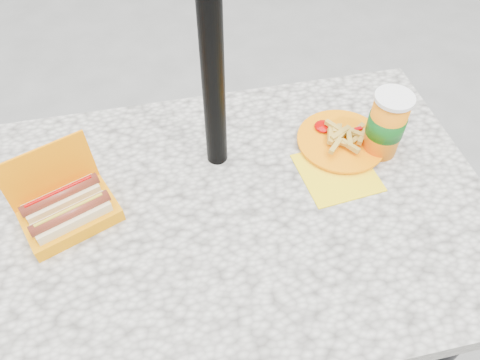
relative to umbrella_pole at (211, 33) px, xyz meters
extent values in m
plane|color=slate|center=(0.00, -0.16, -1.10)|extent=(60.00, 60.00, 0.00)
cube|color=beige|center=(0.00, -0.16, -0.38)|extent=(1.20, 0.80, 0.05)
cylinder|color=black|center=(0.50, -0.46, -0.75)|extent=(0.07, 0.07, 0.70)
cylinder|color=black|center=(-0.50, 0.14, -0.75)|extent=(0.07, 0.07, 0.70)
cylinder|color=black|center=(0.50, 0.14, -0.75)|extent=(0.07, 0.07, 0.70)
cylinder|color=black|center=(0.00, 0.00, 0.00)|extent=(0.05, 0.05, 2.20)
cube|color=#FF8200|center=(-0.35, -0.12, -0.33)|extent=(0.23, 0.19, 0.03)
cube|color=#FF8200|center=(-0.37, -0.05, -0.25)|extent=(0.19, 0.09, 0.13)
cube|color=beige|center=(-0.34, -0.15, -0.31)|extent=(0.17, 0.10, 0.04)
cylinder|color=#9A4E2C|center=(-0.34, -0.15, -0.29)|extent=(0.17, 0.09, 0.03)
cylinder|color=gold|center=(-0.34, -0.15, -0.28)|extent=(0.14, 0.06, 0.01)
cube|color=beige|center=(-0.36, -0.09, -0.31)|extent=(0.17, 0.10, 0.04)
cylinder|color=#9A4E2C|center=(-0.36, -0.09, -0.29)|extent=(0.17, 0.09, 0.03)
cylinder|color=#A40100|center=(-0.36, -0.09, -0.28)|extent=(0.14, 0.06, 0.01)
cube|color=yellow|center=(0.27, -0.11, -0.35)|extent=(0.19, 0.19, 0.00)
cylinder|color=#FF8200|center=(0.32, -0.02, -0.34)|extent=(0.21, 0.21, 0.01)
cylinder|color=#FF8200|center=(0.32, -0.02, -0.34)|extent=(0.22, 0.22, 0.01)
cube|color=gold|center=(0.28, -0.02, -0.32)|extent=(0.03, 0.05, 0.01)
cube|color=gold|center=(0.32, -0.02, -0.32)|extent=(0.05, 0.04, 0.01)
cube|color=gold|center=(0.30, 0.01, -0.31)|extent=(0.04, 0.05, 0.01)
cube|color=gold|center=(0.31, 0.00, -0.33)|extent=(0.03, 0.05, 0.01)
cube|color=gold|center=(0.36, -0.03, -0.33)|extent=(0.05, 0.04, 0.01)
cube|color=gold|center=(0.32, -0.06, -0.32)|extent=(0.04, 0.05, 0.01)
cube|color=gold|center=(0.36, -0.03, -0.32)|extent=(0.05, 0.04, 0.01)
cube|color=gold|center=(0.36, -0.01, -0.33)|extent=(0.05, 0.04, 0.01)
cube|color=gold|center=(0.30, -0.04, -0.32)|extent=(0.05, 0.04, 0.01)
cube|color=gold|center=(0.33, -0.04, -0.32)|extent=(0.03, 0.05, 0.01)
cube|color=gold|center=(0.36, -0.03, -0.32)|extent=(0.04, 0.05, 0.01)
cube|color=gold|center=(0.28, -0.06, -0.31)|extent=(0.05, 0.05, 0.01)
cube|color=gold|center=(0.30, -0.02, -0.31)|extent=(0.05, 0.04, 0.01)
cube|color=gold|center=(0.31, -0.01, -0.32)|extent=(0.05, 0.02, 0.01)
cube|color=gold|center=(0.30, -0.02, -0.33)|extent=(0.05, 0.05, 0.01)
cube|color=gold|center=(0.36, -0.02, -0.32)|extent=(0.04, 0.05, 0.01)
cube|color=gold|center=(0.32, -0.01, -0.32)|extent=(0.06, 0.03, 0.01)
ellipsoid|color=#A40100|center=(0.28, 0.03, -0.33)|extent=(0.05, 0.05, 0.01)
cube|color=#BD0105|center=(0.33, -0.01, -0.32)|extent=(0.09, 0.02, 0.00)
cylinder|color=orange|center=(0.40, -0.06, -0.27)|extent=(0.09, 0.09, 0.16)
cylinder|color=#0E5115|center=(0.40, -0.06, -0.26)|extent=(0.09, 0.09, 0.05)
cylinder|color=white|center=(0.40, -0.06, -0.18)|extent=(0.09, 0.09, 0.01)
camera|label=1|loc=(-0.11, -0.78, 0.50)|focal=35.00mm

